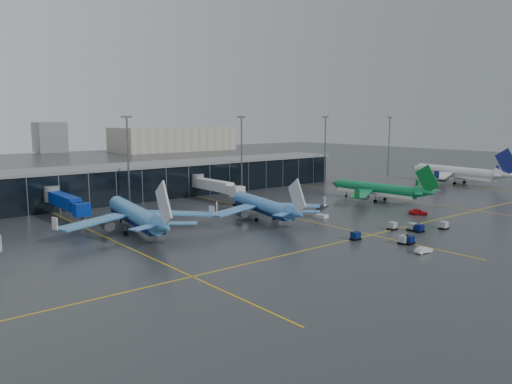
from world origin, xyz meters
TOP-DOWN VIEW (x-y plane):
  - ground at (0.00, 0.00)m, footprint 600.00×600.00m
  - terminal_pier at (0.00, 62.00)m, footprint 142.00×17.00m
  - jet_bridges at (-35.00, 42.99)m, footprint 94.00×27.50m
  - flood_masts at (5.00, 50.00)m, footprint 203.00×0.50m
  - distant_hangars at (49.94, 270.08)m, footprint 260.00×71.00m
  - taxi_lines at (10.00, 10.61)m, footprint 220.00×120.00m
  - airliner_arkefly at (-27.88, 19.63)m, footprint 42.17×46.34m
  - airliner_klm_near at (2.76, 12.83)m, footprint 39.16×42.52m
  - airliner_aer_lingus at (47.36, 12.63)m, footprint 34.45×38.77m
  - airliner_ba at (104.08, 18.62)m, footprint 43.65×48.49m
  - baggage_carts at (15.46, -19.81)m, footprint 25.55×11.52m
  - mobile_airstair at (15.50, 4.93)m, footprint 2.83×3.60m
  - service_van_red at (37.49, -8.58)m, footprint 4.42×5.07m
  - service_van_white at (5.71, -30.30)m, footprint 3.89×1.82m

SIDE VIEW (x-z plane):
  - ground at x=0.00m, z-range 0.00..0.00m
  - taxi_lines at x=10.00m, z-range 0.00..0.02m
  - service_van_white at x=5.71m, z-range 0.00..1.23m
  - baggage_carts at x=15.46m, z-range -0.09..1.61m
  - mobile_airstair at x=15.50m, z-range -0.95..2.49m
  - service_van_red at x=37.49m, z-range 0.00..1.65m
  - jet_bridges at x=-35.00m, z-range 0.95..8.15m
  - terminal_pier at x=0.00m, z-range 0.07..10.77m
  - airliner_klm_near at x=2.76m, z-range 0.00..11.19m
  - airliner_aer_lingus at x=47.36m, z-range 0.00..11.45m
  - airliner_arkefly at x=-27.88m, z-range 0.00..12.65m
  - airliner_ba at x=104.08m, z-range 0.00..13.71m
  - distant_hangars at x=49.94m, z-range -2.21..19.79m
  - flood_masts at x=5.00m, z-range 1.06..26.56m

